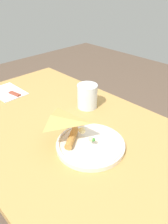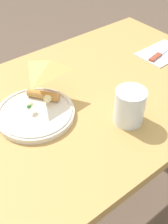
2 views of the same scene
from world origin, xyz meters
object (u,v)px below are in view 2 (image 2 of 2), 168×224
(dining_table, at_px, (67,132))
(napkin_folded, at_px, (162,53))
(plate_pizza, at_px, (35,111))
(milk_glass, at_px, (129,108))
(butter_knife, at_px, (161,53))

(dining_table, bearing_deg, napkin_folded, 2.14)
(dining_table, bearing_deg, plate_pizza, 171.46)
(dining_table, xyz_separation_m, milk_glass, (0.10, -0.16, 0.16))
(plate_pizza, distance_m, butter_knife, 0.55)
(plate_pizza, distance_m, milk_glass, 0.26)
(butter_knife, bearing_deg, plate_pizza, 169.24)
(milk_glass, height_order, napkin_folded, milk_glass)
(plate_pizza, relative_size, milk_glass, 2.20)
(plate_pizza, bearing_deg, milk_glass, -42.78)
(plate_pizza, xyz_separation_m, butter_knife, (0.55, 0.00, -0.01))
(milk_glass, bearing_deg, dining_table, 121.31)
(plate_pizza, height_order, butter_knife, plate_pizza)
(butter_knife, bearing_deg, napkin_folded, 0.00)
(napkin_folded, bearing_deg, plate_pizza, -179.64)
(plate_pizza, xyz_separation_m, milk_glass, (0.19, -0.18, 0.03))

